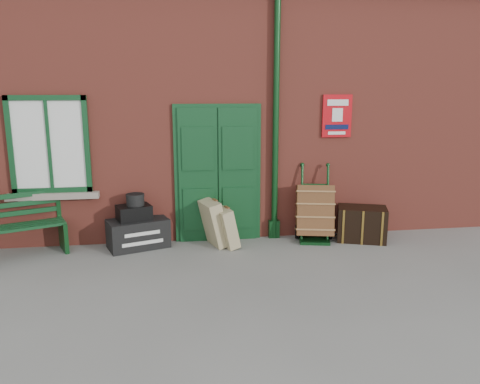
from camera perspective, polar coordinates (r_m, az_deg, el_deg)
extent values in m
plane|color=gray|center=(6.63, 1.30, -9.56)|extent=(80.00, 80.00, 0.00)
cube|color=#A84536|center=(9.63, -2.22, 9.50)|extent=(10.00, 4.00, 4.00)
cube|color=#38302B|center=(9.77, -2.33, 22.20)|extent=(10.30, 4.30, 0.30)
cube|color=#113E1E|center=(7.68, -2.71, 2.02)|extent=(1.42, 0.12, 2.32)
cube|color=white|center=(7.78, -22.25, 5.35)|extent=(1.20, 0.08, 1.50)
cylinder|color=#0D3716|center=(7.69, 4.39, 8.77)|extent=(0.10, 0.10, 4.00)
cube|color=red|center=(8.03, 11.74, 9.06)|extent=(0.50, 0.03, 0.70)
cube|color=#113E1E|center=(7.73, -26.39, -3.97)|extent=(1.62, 0.99, 0.04)
cube|color=#113E1E|center=(7.89, -26.74, -1.49)|extent=(1.47, 0.64, 0.42)
cube|color=#0D3716|center=(7.88, -20.73, -4.98)|extent=(0.24, 0.46, 0.47)
cube|color=black|center=(7.67, -12.31, -4.96)|extent=(1.04, 0.78, 0.46)
cube|color=black|center=(7.58, -12.80, -2.46)|extent=(0.60, 0.52, 0.23)
cylinder|color=black|center=(7.53, -12.65, -0.92)|extent=(0.35, 0.35, 0.19)
cube|color=tan|center=(7.55, -3.19, -3.79)|extent=(0.51, 0.61, 0.76)
cube|color=tan|center=(7.49, -1.74, -4.34)|extent=(0.45, 0.54, 0.65)
cube|color=#0D3716|center=(7.90, 9.06, -5.89)|extent=(0.55, 0.45, 0.05)
cylinder|color=#0D3716|center=(7.88, 7.55, -1.29)|extent=(0.11, 0.34, 1.24)
cylinder|color=#0D3716|center=(7.92, 10.64, -1.33)|extent=(0.11, 0.34, 1.24)
cylinder|color=black|center=(8.03, 6.95, -4.82)|extent=(0.10, 0.24, 0.23)
cylinder|color=black|center=(8.08, 10.96, -4.85)|extent=(0.10, 0.24, 0.23)
cube|color=brown|center=(7.91, 9.08, -2.23)|extent=(0.73, 0.77, 0.91)
cube|color=black|center=(8.10, 14.61, -3.76)|extent=(0.91, 0.75, 0.57)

